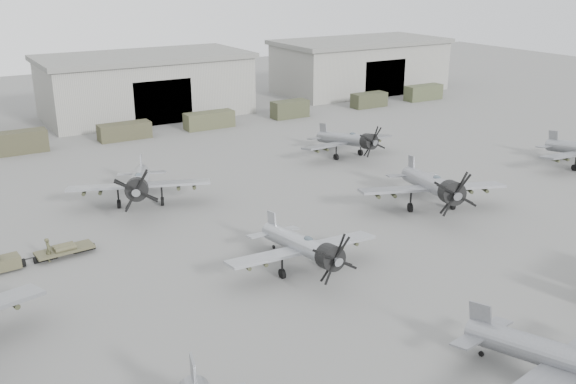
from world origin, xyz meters
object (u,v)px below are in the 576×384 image
object	(u,v)px
aircraft_mid_2	(434,185)
ground_crew	(49,250)
tug_trailer	(28,258)
aircraft_far_1	(350,140)
aircraft_near_1	(576,363)
aircraft_far_0	(139,183)
aircraft_mid_1	(305,247)

from	to	relation	value
aircraft_mid_2	ground_crew	size ratio (longest dim) A/B	7.12
tug_trailer	aircraft_mid_2	bearing A→B (deg)	-16.78
aircraft_far_1	ground_crew	bearing A→B (deg)	-164.30
aircraft_near_1	aircraft_mid_2	world-z (taller)	aircraft_mid_2
aircraft_near_1	tug_trailer	xyz separation A→B (m)	(-20.03, 29.77, -1.63)
aircraft_mid_2	tug_trailer	xyz separation A→B (m)	(-32.35, 6.67, -1.80)
aircraft_near_1	aircraft_far_0	size ratio (longest dim) A/B	0.97
aircraft_far_0	tug_trailer	world-z (taller)	aircraft_far_0
aircraft_mid_1	ground_crew	xyz separation A→B (m)	(-14.83, 11.20, -1.14)
aircraft_mid_1	aircraft_mid_2	distance (m)	16.74
aircraft_mid_1	aircraft_near_1	bearing A→B (deg)	-75.70
aircraft_mid_2	tug_trailer	world-z (taller)	aircraft_mid_2
aircraft_mid_2	tug_trailer	bearing A→B (deg)	-169.75
aircraft_far_1	tug_trailer	bearing A→B (deg)	-165.02
aircraft_near_1	aircraft_mid_2	distance (m)	26.18
aircraft_far_0	aircraft_mid_2	bearing A→B (deg)	-12.32
ground_crew	aircraft_near_1	bearing A→B (deg)	-132.18
aircraft_mid_1	ground_crew	world-z (taller)	aircraft_mid_1
aircraft_near_1	ground_crew	distance (m)	35.08
aircraft_mid_1	ground_crew	distance (m)	18.61
aircraft_far_1	tug_trailer	size ratio (longest dim) A/B	1.54
aircraft_near_1	aircraft_mid_2	size ratio (longest dim) A/B	0.95
aircraft_mid_1	tug_trailer	bearing A→B (deg)	148.05
ground_crew	tug_trailer	bearing A→B (deg)	103.55
aircraft_near_1	aircraft_far_1	distance (m)	43.29
aircraft_mid_2	aircraft_far_0	xyz separation A→B (m)	(-21.61, 13.99, -0.07)
aircraft_mid_1	tug_trailer	xyz separation A→B (m)	(-16.25, 11.25, -1.48)
aircraft_far_0	tug_trailer	distance (m)	13.11
aircraft_mid_1	aircraft_mid_2	bearing A→B (deg)	18.63
aircraft_near_1	ground_crew	xyz separation A→B (m)	(-18.61, 29.71, -1.28)
aircraft_near_1	aircraft_mid_2	bearing A→B (deg)	52.58
aircraft_near_1	ground_crew	world-z (taller)	aircraft_near_1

